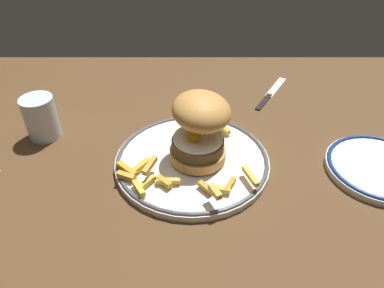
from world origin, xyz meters
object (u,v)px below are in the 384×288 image
(dinner_plate, at_px, (192,160))
(burger, at_px, (200,127))
(water_glass, at_px, (42,120))
(side_plate, at_px, (379,167))
(knife, at_px, (269,95))

(dinner_plate, distance_m, burger, 0.07)
(dinner_plate, relative_size, water_glass, 3.25)
(water_glass, bearing_deg, dinner_plate, -16.57)
(water_glass, bearing_deg, side_plate, -9.77)
(dinner_plate, xyz_separation_m, burger, (0.01, 0.01, 0.07))
(dinner_plate, height_order, knife, dinner_plate)
(burger, height_order, side_plate, burger)
(burger, xyz_separation_m, knife, (0.17, 0.24, -0.07))
(dinner_plate, bearing_deg, knife, 53.52)
(dinner_plate, relative_size, knife, 1.73)
(water_glass, xyz_separation_m, side_plate, (0.64, -0.11, -0.03))
(water_glass, distance_m, knife, 0.51)
(dinner_plate, xyz_separation_m, knife, (0.19, 0.25, -0.01))
(dinner_plate, height_order, side_plate, same)
(water_glass, distance_m, side_plate, 0.65)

